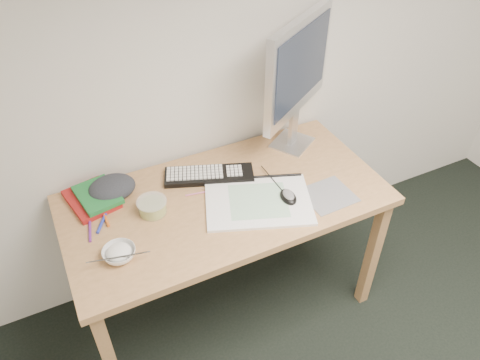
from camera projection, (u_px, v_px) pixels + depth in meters
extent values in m
plane|color=silver|center=(258.00, 31.00, 2.05)|extent=(3.60, 0.00, 3.60)
cube|color=tan|center=(372.00, 254.00, 2.30)|extent=(0.05, 0.05, 0.71)
cube|color=tan|center=(80.00, 259.00, 2.28)|extent=(0.05, 0.05, 0.71)
cube|color=tan|center=(307.00, 183.00, 2.71)|extent=(0.05, 0.05, 0.71)
cube|color=tan|center=(226.00, 200.00, 2.05)|extent=(1.40, 0.70, 0.03)
cube|color=slate|center=(328.00, 195.00, 2.04)|extent=(0.22, 0.20, 0.00)
cube|color=white|center=(258.00, 202.00, 2.00)|extent=(0.53, 0.46, 0.01)
cube|color=black|center=(209.00, 175.00, 2.13)|extent=(0.42, 0.26, 0.02)
cube|color=silver|center=(292.00, 143.00, 2.34)|extent=(0.25, 0.25, 0.01)
cube|color=silver|center=(293.00, 127.00, 2.28)|extent=(0.07, 0.05, 0.18)
cube|color=silver|center=(298.00, 66.00, 2.08)|extent=(0.49, 0.33, 0.45)
cube|color=black|center=(299.00, 64.00, 2.07)|extent=(0.42, 0.27, 0.35)
ellipsoid|color=black|center=(288.00, 195.00, 2.00)|extent=(0.08, 0.11, 0.04)
imported|color=white|center=(119.00, 254.00, 1.76)|extent=(0.15, 0.15, 0.04)
cylinder|color=#AAA9AB|center=(118.00, 257.00, 1.72)|extent=(0.22, 0.06, 0.02)
cylinder|color=#DFDF4E|center=(152.00, 207.00, 1.95)|extent=(0.13, 0.13, 0.06)
cube|color=maroon|center=(91.00, 199.00, 2.01)|extent=(0.22, 0.27, 0.02)
cube|color=#1A6A2D|center=(98.00, 195.00, 2.00)|extent=(0.19, 0.24, 0.02)
ellipsoid|color=#282B31|center=(112.00, 188.00, 2.03)|extent=(0.20, 0.17, 0.07)
cylinder|color=#CB6595|center=(205.00, 192.00, 2.06)|extent=(0.18, 0.04, 0.01)
cylinder|color=#A97D59|center=(219.00, 191.00, 2.06)|extent=(0.14, 0.10, 0.01)
cylinder|color=black|center=(256.00, 184.00, 2.10)|extent=(0.17, 0.06, 0.01)
cylinder|color=#2134B7|center=(103.00, 221.00, 1.91)|extent=(0.08, 0.12, 0.01)
cylinder|color=orange|center=(105.00, 216.00, 1.94)|extent=(0.01, 0.14, 0.01)
cylinder|color=#652485|center=(90.00, 231.00, 1.87)|extent=(0.03, 0.12, 0.01)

